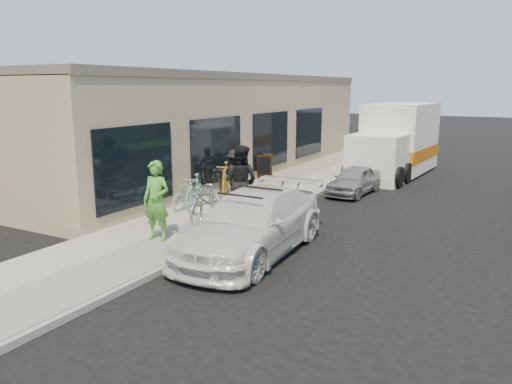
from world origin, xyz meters
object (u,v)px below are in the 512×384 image
at_px(bystander_a, 235,175).
at_px(cruiser_bike_a, 194,191).
at_px(man_standing, 241,181).
at_px(bystander_b, 239,171).
at_px(sandwich_board, 265,166).
at_px(cruiser_bike_c, 225,179).
at_px(cruiser_bike_b, 192,195).
at_px(moving_truck, 396,143).
at_px(bike_rack, 227,181).
at_px(sedan_silver, 354,180).
at_px(woman_rider, 156,201).
at_px(tandem_bike, 207,200).
at_px(sedan_white, 252,223).

bearing_deg(bystander_a, cruiser_bike_a, 91.69).
distance_m(man_standing, bystander_b, 3.39).
height_order(sandwich_board, cruiser_bike_c, cruiser_bike_c).
bearing_deg(bystander_b, cruiser_bike_c, -118.64).
bearing_deg(sandwich_board, cruiser_bike_b, -110.09).
bearing_deg(bystander_b, moving_truck, 52.92).
height_order(man_standing, cruiser_bike_a, man_standing).
bearing_deg(bystander_b, bystander_a, -75.46).
bearing_deg(bike_rack, sedan_silver, 38.62).
height_order(bystander_a, bystander_b, bystander_a).
xyz_separation_m(moving_truck, woman_rider, (-2.47, -12.80, -0.24)).
height_order(sandwich_board, cruiser_bike_b, sandwich_board).
bearing_deg(moving_truck, cruiser_bike_b, -107.28).
bearing_deg(sedan_silver, tandem_bike, -105.78).
distance_m(woman_rider, bystander_a, 4.60).
bearing_deg(woman_rider, bike_rack, 99.30).
distance_m(moving_truck, tandem_bike, 11.13).
xyz_separation_m(woman_rider, cruiser_bike_b, (-1.18, 2.99, -0.54)).
height_order(sandwich_board, cruiser_bike_a, cruiser_bike_a).
bearing_deg(sandwich_board, woman_rider, -103.76).
height_order(sedan_silver, woman_rider, woman_rider).
bearing_deg(sedan_silver, sedan_white, -86.23).
height_order(cruiser_bike_b, cruiser_bike_c, cruiser_bike_c).
relative_size(sandwich_board, woman_rider, 0.51).
distance_m(bike_rack, cruiser_bike_c, 0.08).
distance_m(tandem_bike, cruiser_bike_b, 1.67).
bearing_deg(man_standing, bystander_a, -54.37).
height_order(sandwich_board, bystander_a, bystander_a).
bearing_deg(moving_truck, sandwich_board, -129.66).
xyz_separation_m(bike_rack, cruiser_bike_c, (-0.03, -0.04, 0.06)).
distance_m(bike_rack, sandwich_board, 3.30).
xyz_separation_m(sandwich_board, sedan_white, (3.82, -7.80, 0.07)).
bearing_deg(sedan_white, man_standing, 123.45).
bearing_deg(sedan_white, bystander_a, 123.22).
distance_m(sandwich_board, bystander_a, 3.98).
distance_m(woman_rider, bystander_b, 5.76).
bearing_deg(cruiser_bike_b, man_standing, 2.34).
bearing_deg(sedan_white, bike_rack, 125.41).
distance_m(cruiser_bike_b, bystander_b, 2.68).
relative_size(sedan_white, sedan_silver, 1.71).
xyz_separation_m(woman_rider, bystander_b, (-1.12, 5.65, -0.21)).
xyz_separation_m(woman_rider, cruiser_bike_a, (-1.17, 3.11, -0.46)).
xyz_separation_m(sedan_white, cruiser_bike_b, (-3.40, 2.39, -0.15)).
distance_m(sedan_white, cruiser_bike_a, 4.23).
bearing_deg(tandem_bike, bystander_b, 94.80).
bearing_deg(sandwich_board, cruiser_bike_c, -109.61).
relative_size(moving_truck, woman_rider, 3.29).
xyz_separation_m(bike_rack, woman_rider, (1.28, -5.11, 0.47)).
distance_m(moving_truck, bystander_a, 8.80).
height_order(bike_rack, sedan_white, sedan_white).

